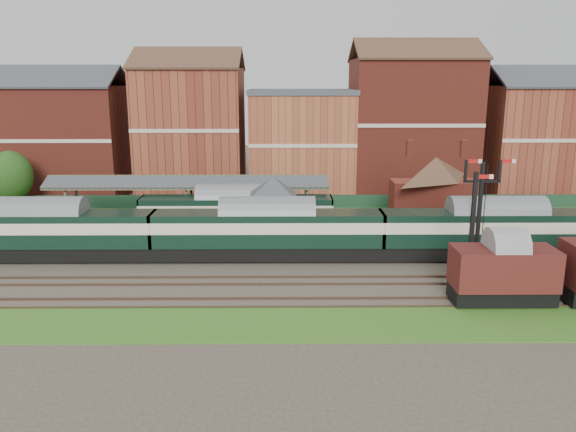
{
  "coord_description": "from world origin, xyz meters",
  "views": [
    {
      "loc": [
        -2.14,
        -41.79,
        13.58
      ],
      "look_at": [
        -1.78,
        2.0,
        3.0
      ],
      "focal_mm": 35.0,
      "sensor_mm": 36.0,
      "label": 1
    }
  ],
  "objects_px": {
    "dmu_train": "(268,230)",
    "platform_railcar": "(237,212)",
    "goods_van_a": "(503,271)",
    "signal_box": "(273,210)",
    "semaphore_bracket": "(480,208)"
  },
  "relations": [
    {
      "from": "dmu_train",
      "to": "platform_railcar",
      "type": "bearing_deg",
      "value": 114.11
    },
    {
      "from": "platform_railcar",
      "to": "goods_van_a",
      "type": "bearing_deg",
      "value": -41.13
    },
    {
      "from": "dmu_train",
      "to": "goods_van_a",
      "type": "relative_size",
      "value": 8.47
    },
    {
      "from": "dmu_train",
      "to": "goods_van_a",
      "type": "height_order",
      "value": "dmu_train"
    },
    {
      "from": "signal_box",
      "to": "semaphore_bracket",
      "type": "height_order",
      "value": "semaphore_bracket"
    },
    {
      "from": "signal_box",
      "to": "dmu_train",
      "type": "relative_size",
      "value": 0.11
    },
    {
      "from": "dmu_train",
      "to": "platform_railcar",
      "type": "height_order",
      "value": "dmu_train"
    },
    {
      "from": "semaphore_bracket",
      "to": "platform_railcar",
      "type": "height_order",
      "value": "semaphore_bracket"
    },
    {
      "from": "platform_railcar",
      "to": "goods_van_a",
      "type": "distance_m",
      "value": 23.56
    },
    {
      "from": "signal_box",
      "to": "semaphore_bracket",
      "type": "xyz_separation_m",
      "value": [
        15.04,
        -5.75,
        1.44
      ]
    },
    {
      "from": "dmu_train",
      "to": "goods_van_a",
      "type": "bearing_deg",
      "value": -31.23
    },
    {
      "from": "semaphore_bracket",
      "to": "dmu_train",
      "type": "distance_m",
      "value": 15.78
    },
    {
      "from": "semaphore_bracket",
      "to": "goods_van_a",
      "type": "distance_m",
      "value": 6.98
    },
    {
      "from": "platform_railcar",
      "to": "goods_van_a",
      "type": "height_order",
      "value": "platform_railcar"
    },
    {
      "from": "dmu_train",
      "to": "goods_van_a",
      "type": "distance_m",
      "value": 17.36
    }
  ]
}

